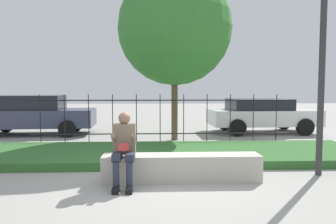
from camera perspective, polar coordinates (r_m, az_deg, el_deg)
ground_plane at (r=6.15m, az=-0.62°, el=-11.89°), size 60.00×60.00×0.00m
stone_bench at (r=6.11m, az=2.35°, el=-9.89°), size 2.89×0.49×0.49m
person_seated_reader at (r=5.74m, az=-7.65°, el=-5.84°), size 0.42×0.73×1.28m
grass_berm at (r=8.10m, az=-1.09°, el=-7.29°), size 9.96×2.65×0.18m
iron_fence at (r=10.03m, az=-1.38°, el=-1.00°), size 7.96×0.03×1.52m
car_parked_left at (r=12.97m, az=-22.42°, el=-0.33°), size 4.37×2.07×1.44m
car_parked_right at (r=13.00m, az=15.96°, el=-0.39°), size 4.07×2.12×1.30m
street_lamp at (r=7.02m, az=25.32°, el=9.70°), size 0.28×0.28×3.95m
tree_behind_fence at (r=10.85m, az=1.17°, el=14.34°), size 3.66×3.66×5.45m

